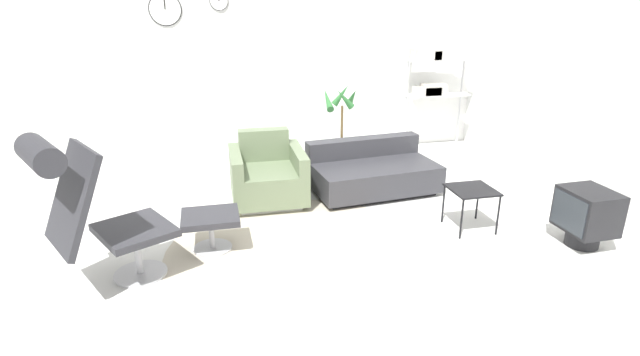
{
  "coord_description": "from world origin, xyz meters",
  "views": [
    {
      "loc": [
        -0.83,
        -4.25,
        2.23
      ],
      "look_at": [
        0.2,
        0.24,
        0.55
      ],
      "focal_mm": 28.0,
      "sensor_mm": 36.0,
      "label": 1
    }
  ],
  "objects_px": {
    "lounge_chair": "(86,199)",
    "potted_plant": "(341,133)",
    "crt_television": "(586,215)",
    "armchair_red": "(268,177)",
    "couch_low": "(372,173)",
    "side_table": "(472,193)",
    "shelf_unit": "(434,73)",
    "ottoman": "(211,223)"
  },
  "relations": [
    {
      "from": "potted_plant",
      "to": "side_table",
      "type": "bearing_deg",
      "value": -75.79
    },
    {
      "from": "ottoman",
      "to": "side_table",
      "type": "distance_m",
      "value": 2.57
    },
    {
      "from": "armchair_red",
      "to": "side_table",
      "type": "bearing_deg",
      "value": 148.11
    },
    {
      "from": "armchair_red",
      "to": "ottoman",
      "type": "bearing_deg",
      "value": 58.84
    },
    {
      "from": "side_table",
      "to": "crt_television",
      "type": "distance_m",
      "value": 1.04
    },
    {
      "from": "shelf_unit",
      "to": "ottoman",
      "type": "bearing_deg",
      "value": -141.97
    },
    {
      "from": "crt_television",
      "to": "shelf_unit",
      "type": "distance_m",
      "value": 3.45
    },
    {
      "from": "lounge_chair",
      "to": "potted_plant",
      "type": "height_order",
      "value": "lounge_chair"
    },
    {
      "from": "ottoman",
      "to": "potted_plant",
      "type": "relative_size",
      "value": 0.48
    },
    {
      "from": "potted_plant",
      "to": "crt_television",
      "type": "bearing_deg",
      "value": -64.28
    },
    {
      "from": "lounge_chair",
      "to": "ottoman",
      "type": "xyz_separation_m",
      "value": [
        0.9,
        0.49,
        -0.51
      ]
    },
    {
      "from": "couch_low",
      "to": "side_table",
      "type": "height_order",
      "value": "couch_low"
    },
    {
      "from": "crt_television",
      "to": "ottoman",
      "type": "bearing_deg",
      "value": 76.72
    },
    {
      "from": "side_table",
      "to": "potted_plant",
      "type": "height_order",
      "value": "potted_plant"
    },
    {
      "from": "armchair_red",
      "to": "potted_plant",
      "type": "distance_m",
      "value": 1.85
    },
    {
      "from": "armchair_red",
      "to": "potted_plant",
      "type": "xyz_separation_m",
      "value": [
        1.25,
        1.37,
        0.08
      ]
    },
    {
      "from": "couch_low",
      "to": "crt_television",
      "type": "xyz_separation_m",
      "value": [
        1.49,
        -1.81,
        0.09
      ]
    },
    {
      "from": "side_table",
      "to": "shelf_unit",
      "type": "distance_m",
      "value": 2.99
    },
    {
      "from": "couch_low",
      "to": "potted_plant",
      "type": "xyz_separation_m",
      "value": [
        -0.03,
        1.34,
        0.15
      ]
    },
    {
      "from": "crt_television",
      "to": "potted_plant",
      "type": "relative_size",
      "value": 0.51
    },
    {
      "from": "couch_low",
      "to": "side_table",
      "type": "xyz_separation_m",
      "value": [
        0.63,
        -1.24,
        0.16
      ]
    },
    {
      "from": "ottoman",
      "to": "side_table",
      "type": "xyz_separation_m",
      "value": [
        2.56,
        -0.13,
        0.12
      ]
    },
    {
      "from": "lounge_chair",
      "to": "potted_plant",
      "type": "bearing_deg",
      "value": 107.79
    },
    {
      "from": "ottoman",
      "to": "crt_television",
      "type": "distance_m",
      "value": 3.5
    },
    {
      "from": "side_table",
      "to": "ottoman",
      "type": "bearing_deg",
      "value": 177.16
    },
    {
      "from": "armchair_red",
      "to": "shelf_unit",
      "type": "relative_size",
      "value": 0.53
    },
    {
      "from": "armchair_red",
      "to": "couch_low",
      "type": "relative_size",
      "value": 0.56
    },
    {
      "from": "armchair_red",
      "to": "side_table",
      "type": "xyz_separation_m",
      "value": [
        1.9,
        -1.2,
        0.1
      ]
    },
    {
      "from": "armchair_red",
      "to": "side_table",
      "type": "relative_size",
      "value": 1.99
    },
    {
      "from": "ottoman",
      "to": "side_table",
      "type": "height_order",
      "value": "side_table"
    },
    {
      "from": "lounge_chair",
      "to": "couch_low",
      "type": "bearing_deg",
      "value": 90.97
    },
    {
      "from": "lounge_chair",
      "to": "couch_low",
      "type": "height_order",
      "value": "lounge_chair"
    },
    {
      "from": "lounge_chair",
      "to": "crt_television",
      "type": "height_order",
      "value": "lounge_chair"
    },
    {
      "from": "shelf_unit",
      "to": "side_table",
      "type": "bearing_deg",
      "value": -106.55
    },
    {
      "from": "lounge_chair",
      "to": "side_table",
      "type": "bearing_deg",
      "value": 67.53
    },
    {
      "from": "couch_low",
      "to": "crt_television",
      "type": "relative_size",
      "value": 2.78
    },
    {
      "from": "armchair_red",
      "to": "couch_low",
      "type": "height_order",
      "value": "armchair_red"
    },
    {
      "from": "couch_low",
      "to": "crt_television",
      "type": "bearing_deg",
      "value": 123.06
    },
    {
      "from": "ottoman",
      "to": "lounge_chair",
      "type": "bearing_deg",
      "value": -151.56
    },
    {
      "from": "armchair_red",
      "to": "potted_plant",
      "type": "relative_size",
      "value": 0.8
    },
    {
      "from": "crt_television",
      "to": "couch_low",
      "type": "bearing_deg",
      "value": 37.76
    },
    {
      "from": "lounge_chair",
      "to": "shelf_unit",
      "type": "bearing_deg",
      "value": 97.75
    }
  ]
}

